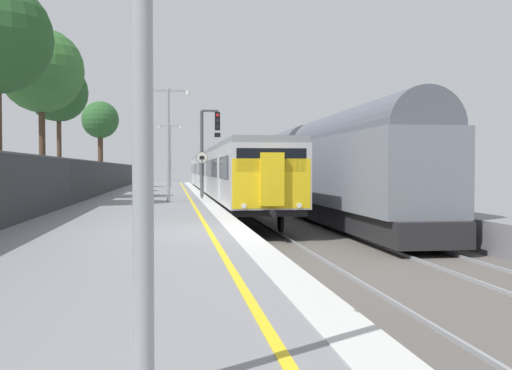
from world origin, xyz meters
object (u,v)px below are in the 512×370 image
(signal_gantry, at_px, (207,142))
(background_tree_left, at_px, (100,122))
(freight_train_adjacent_track, at_px, (311,166))
(platform_lamp_far, at_px, (170,150))
(background_tree_back, at_px, (43,73))
(background_tree_right, at_px, (57,95))
(commuter_train_at_platform, at_px, (222,173))
(speed_limit_sign, at_px, (202,169))
(platform_lamp_mid, at_px, (168,135))

(signal_gantry, bearing_deg, background_tree_left, 113.54)
(freight_train_adjacent_track, relative_size, platform_lamp_far, 5.84)
(background_tree_left, bearing_deg, background_tree_back, -91.58)
(background_tree_right, relative_size, background_tree_back, 0.96)
(commuter_train_at_platform, relative_size, freight_train_adjacent_track, 1.37)
(platform_lamp_far, relative_size, background_tree_right, 0.64)
(freight_train_adjacent_track, xyz_separation_m, platform_lamp_far, (-7.52, 20.03, 1.45))
(freight_train_adjacent_track, distance_m, speed_limit_sign, 5.90)
(freight_train_adjacent_track, distance_m, background_tree_left, 23.56)
(commuter_train_at_platform, height_order, platform_lamp_far, platform_lamp_far)
(platform_lamp_mid, bearing_deg, commuter_train_at_platform, 75.03)
(platform_lamp_far, bearing_deg, speed_limit_sign, -85.41)
(speed_limit_sign, height_order, platform_lamp_mid, platform_lamp_mid)
(freight_train_adjacent_track, distance_m, signal_gantry, 5.79)
(platform_lamp_mid, bearing_deg, background_tree_right, 120.41)
(background_tree_left, height_order, background_tree_back, background_tree_back)
(speed_limit_sign, xyz_separation_m, background_tree_right, (-8.77, 9.25, 4.73))
(freight_train_adjacent_track, bearing_deg, signal_gantry, 165.78)
(speed_limit_sign, bearing_deg, freight_train_adjacent_track, 7.11)
(background_tree_back, bearing_deg, commuter_train_at_platform, 44.04)
(platform_lamp_far, relative_size, background_tree_back, 0.61)
(freight_train_adjacent_track, height_order, signal_gantry, signal_gantry)
(signal_gantry, xyz_separation_m, platform_lamp_far, (-2.05, 18.64, 0.17))
(background_tree_left, height_order, background_tree_right, background_tree_right)
(background_tree_back, bearing_deg, background_tree_right, 96.09)
(signal_gantry, height_order, platform_lamp_mid, platform_lamp_mid)
(background_tree_left, bearing_deg, freight_train_adjacent_track, -55.40)
(signal_gantry, bearing_deg, platform_lamp_far, 96.27)
(speed_limit_sign, height_order, platform_lamp_far, platform_lamp_far)
(platform_lamp_far, bearing_deg, background_tree_back, -107.35)
(freight_train_adjacent_track, height_order, background_tree_left, background_tree_left)
(background_tree_right, bearing_deg, signal_gantry, -37.93)
(commuter_train_at_platform, xyz_separation_m, signal_gantry, (-1.46, -8.17, 1.70))
(background_tree_left, distance_m, background_tree_right, 10.76)
(signal_gantry, height_order, speed_limit_sign, signal_gantry)
(signal_gantry, bearing_deg, commuter_train_at_platform, 79.84)
(signal_gantry, xyz_separation_m, background_tree_left, (-7.74, 17.76, 2.44))
(commuter_train_at_platform, relative_size, platform_lamp_mid, 8.11)
(platform_lamp_far, distance_m, background_tree_back, 21.07)
(freight_train_adjacent_track, height_order, platform_lamp_mid, platform_lamp_mid)
(commuter_train_at_platform, relative_size, signal_gantry, 8.89)
(platform_lamp_far, height_order, background_tree_back, background_tree_back)
(signal_gantry, bearing_deg, speed_limit_sign, -100.24)
(commuter_train_at_platform, xyz_separation_m, platform_lamp_far, (-3.51, 10.48, 1.87))
(background_tree_right, bearing_deg, platform_lamp_mid, -59.59)
(platform_lamp_mid, distance_m, background_tree_right, 14.39)
(freight_train_adjacent_track, bearing_deg, commuter_train_at_platform, 112.74)
(background_tree_left, distance_m, background_tree_back, 19.03)
(platform_lamp_mid, bearing_deg, background_tree_left, 104.05)
(speed_limit_sign, xyz_separation_m, background_tree_left, (-7.36, 19.88, 3.88))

